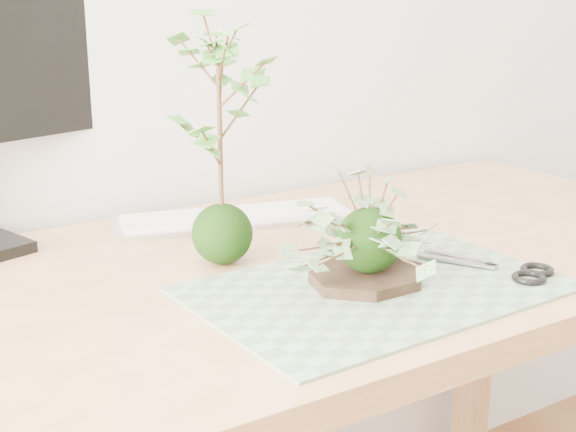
# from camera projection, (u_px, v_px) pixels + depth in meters

# --- Properties ---
(desk) EXTENTS (1.60, 0.70, 0.74)m
(desk) POSITION_uv_depth(u_px,v_px,m) (267.00, 324.00, 1.16)
(desk) COLOR tan
(desk) RESTS_ON ground_plane
(cutting_mat) EXTENTS (0.48, 0.33, 0.00)m
(cutting_mat) POSITION_uv_depth(u_px,v_px,m) (377.00, 288.00, 1.05)
(cutting_mat) COLOR slate
(cutting_mat) RESTS_ON desk
(stone_dish) EXTENTS (0.17, 0.17, 0.01)m
(stone_dish) POSITION_uv_depth(u_px,v_px,m) (368.00, 277.00, 1.06)
(stone_dish) COLOR black
(stone_dish) RESTS_ON cutting_mat
(ivy_kokedama) EXTENTS (0.30, 0.30, 0.17)m
(ivy_kokedama) POSITION_uv_depth(u_px,v_px,m) (370.00, 210.00, 1.03)
(ivy_kokedama) COLOR black
(ivy_kokedama) RESTS_ON stone_dish
(maple_kokedama) EXTENTS (0.25, 0.25, 0.36)m
(maple_kokedama) POSITION_uv_depth(u_px,v_px,m) (219.00, 84.00, 1.08)
(maple_kokedama) COLOR black
(maple_kokedama) RESTS_ON desk
(keyboard) EXTENTS (0.42, 0.22, 0.02)m
(keyboard) POSITION_uv_depth(u_px,v_px,m) (236.00, 218.00, 1.34)
(keyboard) COLOR #B7B7C2
(keyboard) RESTS_ON desk
(scissors) EXTENTS (0.10, 0.19, 0.01)m
(scissors) POSITION_uv_depth(u_px,v_px,m) (511.00, 272.00, 1.09)
(scissors) COLOR gray
(scissors) RESTS_ON cutting_mat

